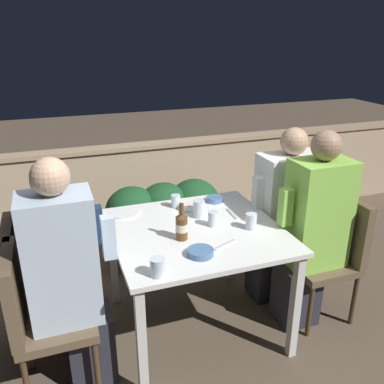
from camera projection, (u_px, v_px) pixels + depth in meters
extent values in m
plane|color=brown|center=(196.00, 325.00, 2.83)|extent=(16.00, 16.00, 0.00)
cube|color=tan|center=(141.00, 189.00, 4.08)|extent=(9.00, 0.14, 0.85)
cube|color=#9E8466|center=(139.00, 146.00, 3.91)|extent=(9.00, 0.18, 0.04)
cube|color=white|center=(196.00, 231.00, 2.55)|extent=(1.04, 1.01, 0.03)
cube|color=silver|center=(142.00, 345.00, 2.15)|extent=(0.05, 0.05, 0.72)
cube|color=silver|center=(295.00, 307.00, 2.44)|extent=(0.05, 0.05, 0.72)
cube|color=silver|center=(113.00, 260.00, 2.94)|extent=(0.05, 0.05, 0.72)
cube|color=silver|center=(232.00, 239.00, 3.24)|extent=(0.05, 0.05, 0.72)
cube|color=brown|center=(165.00, 241.00, 3.66)|extent=(1.02, 0.36, 0.28)
ellipsoid|color=#194723|center=(132.00, 212.00, 3.45)|extent=(0.46, 0.47, 0.44)
ellipsoid|color=#194723|center=(164.00, 207.00, 3.54)|extent=(0.46, 0.47, 0.44)
ellipsoid|color=#194723|center=(194.00, 203.00, 3.63)|extent=(0.46, 0.47, 0.44)
cube|color=brown|center=(57.00, 323.00, 2.22)|extent=(0.41, 0.41, 0.05)
cube|color=brown|center=(13.00, 293.00, 2.07)|extent=(0.06, 0.41, 0.44)
cylinder|color=#47321E|center=(97.00, 370.00, 2.20)|extent=(0.03, 0.03, 0.39)
cylinder|color=#47321E|center=(29.00, 342.00, 2.40)|extent=(0.03, 0.03, 0.39)
cylinder|color=#47321E|center=(90.00, 328.00, 2.51)|extent=(0.03, 0.03, 0.39)
cube|color=#282833|center=(91.00, 344.00, 2.35)|extent=(0.25, 0.23, 0.44)
cube|color=silver|center=(61.00, 260.00, 2.10)|extent=(0.36, 0.26, 0.72)
cube|color=silver|center=(109.00, 237.00, 2.15)|extent=(0.07, 0.07, 0.24)
sphere|color=tan|center=(50.00, 177.00, 1.93)|extent=(0.19, 0.19, 0.19)
cube|color=brown|center=(50.00, 289.00, 2.52)|extent=(0.41, 0.41, 0.05)
cube|color=brown|center=(12.00, 260.00, 2.37)|extent=(0.06, 0.41, 0.44)
cylinder|color=#47321E|center=(24.00, 343.00, 2.39)|extent=(0.03, 0.03, 0.39)
cylinder|color=#47321E|center=(86.00, 329.00, 2.50)|extent=(0.03, 0.03, 0.39)
cylinder|color=#47321E|center=(26.00, 307.00, 2.70)|extent=(0.03, 0.03, 0.39)
cylinder|color=#47321E|center=(80.00, 296.00, 2.81)|extent=(0.03, 0.03, 0.39)
cube|color=#282833|center=(81.00, 309.00, 2.65)|extent=(0.27, 0.23, 0.44)
cube|color=navy|center=(56.00, 242.00, 2.42)|extent=(0.39, 0.26, 0.59)
cube|color=navy|center=(97.00, 225.00, 2.48)|extent=(0.07, 0.07, 0.24)
sphere|color=beige|center=(47.00, 180.00, 2.28)|extent=(0.19, 0.19, 0.19)
cube|color=brown|center=(320.00, 264.00, 2.79)|extent=(0.41, 0.41, 0.05)
cube|color=brown|center=(347.00, 228.00, 2.76)|extent=(0.06, 0.41, 0.44)
cylinder|color=#47321E|center=(310.00, 311.00, 2.66)|extent=(0.03, 0.03, 0.39)
cylinder|color=#47321E|center=(354.00, 300.00, 2.77)|extent=(0.03, 0.03, 0.39)
cylinder|color=#47321E|center=(281.00, 282.00, 2.97)|extent=(0.03, 0.03, 0.39)
cylinder|color=#47321E|center=(322.00, 273.00, 3.09)|extent=(0.03, 0.03, 0.39)
cube|color=#282833|center=(296.00, 292.00, 2.81)|extent=(0.26, 0.23, 0.44)
cube|color=#8CCC4C|center=(318.00, 214.00, 2.63)|extent=(0.38, 0.26, 0.72)
cube|color=#8CCC4C|center=(285.00, 207.00, 2.52)|extent=(0.07, 0.07, 0.24)
sphere|color=#99755B|center=(326.00, 145.00, 2.46)|extent=(0.19, 0.19, 0.19)
cube|color=brown|center=(293.00, 242.00, 3.08)|extent=(0.41, 0.41, 0.05)
cube|color=brown|center=(316.00, 209.00, 3.04)|extent=(0.06, 0.41, 0.44)
cylinder|color=#47321E|center=(282.00, 284.00, 2.95)|extent=(0.03, 0.03, 0.39)
cylinder|color=#47321E|center=(323.00, 275.00, 3.06)|extent=(0.03, 0.03, 0.39)
cylinder|color=#47321E|center=(259.00, 260.00, 3.26)|extent=(0.03, 0.03, 0.39)
cylinder|color=#47321E|center=(297.00, 252.00, 3.37)|extent=(0.03, 0.03, 0.39)
cube|color=#282833|center=(271.00, 268.00, 3.10)|extent=(0.31, 0.23, 0.44)
cube|color=white|center=(289.00, 199.00, 2.92)|extent=(0.45, 0.26, 0.67)
cube|color=white|center=(258.00, 193.00, 2.82)|extent=(0.07, 0.07, 0.24)
sphere|color=tan|center=(294.00, 141.00, 2.76)|extent=(0.19, 0.19, 0.19)
cylinder|color=brown|center=(182.00, 228.00, 2.40)|extent=(0.07, 0.07, 0.14)
cylinder|color=beige|center=(182.00, 227.00, 2.39)|extent=(0.07, 0.07, 0.05)
cone|color=brown|center=(182.00, 215.00, 2.37)|extent=(0.07, 0.07, 0.03)
cylinder|color=brown|center=(181.00, 208.00, 2.35)|extent=(0.03, 0.03, 0.06)
cylinder|color=white|center=(125.00, 213.00, 2.76)|extent=(0.20, 0.20, 0.01)
cylinder|color=#4C709E|center=(200.00, 252.00, 2.24)|extent=(0.15, 0.15, 0.04)
torus|color=#4C709E|center=(200.00, 250.00, 2.24)|extent=(0.15, 0.15, 0.01)
cylinder|color=silver|center=(189.00, 206.00, 2.81)|extent=(0.12, 0.12, 0.05)
torus|color=silver|center=(189.00, 204.00, 2.81)|extent=(0.12, 0.12, 0.01)
cylinder|color=#4C709E|center=(214.00, 199.00, 2.95)|extent=(0.12, 0.12, 0.04)
torus|color=#4C709E|center=(214.00, 197.00, 2.94)|extent=(0.12, 0.12, 0.01)
cylinder|color=silver|center=(176.00, 201.00, 2.85)|extent=(0.07, 0.07, 0.09)
cylinder|color=silver|center=(251.00, 221.00, 2.53)|extent=(0.07, 0.07, 0.10)
cylinder|color=silver|center=(158.00, 267.00, 2.04)|extent=(0.08, 0.08, 0.10)
cylinder|color=silver|center=(213.00, 219.00, 2.57)|extent=(0.07, 0.07, 0.10)
cylinder|color=silver|center=(199.00, 209.00, 2.69)|extent=(0.08, 0.08, 0.12)
cube|color=silver|center=(225.00, 245.00, 2.35)|extent=(0.16, 0.09, 0.01)
cube|color=silver|center=(232.00, 214.00, 2.75)|extent=(0.03, 0.17, 0.01)
cylinder|color=#B2A899|center=(305.00, 238.00, 3.75)|extent=(0.22, 0.22, 0.25)
cylinder|color=#47331E|center=(307.00, 215.00, 3.67)|extent=(0.03, 0.03, 0.22)
ellipsoid|color=#194723|center=(310.00, 191.00, 3.58)|extent=(0.31, 0.31, 0.28)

